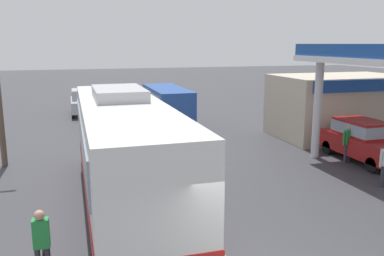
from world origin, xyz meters
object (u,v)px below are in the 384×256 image
Objects in this scene: minibus_opposing_lane at (167,104)px; pedestrian_near_pump at (348,142)px; cyclist_on_shoulder at (42,252)px; car_at_pump at (363,138)px; coach_bus_main at (125,153)px; car_trailing_behind_bus at (83,101)px.

pedestrian_near_pump is at bearing -59.52° from minibus_opposing_lane.
car_at_pump is at bearing 24.97° from cyclist_on_shoulder.
coach_bus_main is at bearing -168.45° from pedestrian_near_pump.
car_trailing_behind_bus is (-0.72, 18.14, -0.71)m from coach_bus_main.
coach_bus_main is 12.56m from minibus_opposing_lane.
minibus_opposing_lane is at bearing 67.88° from cyclist_on_shoulder.
coach_bus_main is 4.70m from cyclist_on_shoulder.
minibus_opposing_lane reaches higher than pedestrian_near_pump.
car_trailing_behind_bus is at bearing 127.79° from minibus_opposing_lane.
cyclist_on_shoulder is at bearing -153.74° from pedestrian_near_pump.
car_trailing_behind_bus is (-10.66, 16.11, 0.08)m from pedestrian_near_pump.
pedestrian_near_pump is at bearing -56.52° from car_trailing_behind_bus.
pedestrian_near_pump is 19.32m from car_trailing_behind_bus.
car_at_pump is 19.73m from car_trailing_behind_bus.
car_at_pump reaches higher than pedestrian_near_pump.
car_trailing_behind_bus is (1.56, 22.14, 0.23)m from cyclist_on_shoulder.
minibus_opposing_lane is at bearing -52.21° from car_trailing_behind_bus.
coach_bus_main is at bearing -109.32° from minibus_opposing_lane.
coach_bus_main reaches higher than minibus_opposing_lane.
car_trailing_behind_bus reaches higher than pedestrian_near_pump.
cyclist_on_shoulder is at bearing -112.12° from minibus_opposing_lane.
cyclist_on_shoulder is 1.10× the size of pedestrian_near_pump.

